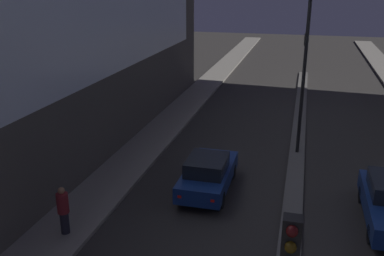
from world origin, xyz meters
name	(u,v)px	position (x,y,z in m)	size (l,w,h in m)	color
median_strip	(298,143)	(0.00, 19.08, 0.06)	(0.73, 36.16, 0.11)	#56544F
traffic_light_mid	(306,49)	(0.00, 30.19, 3.25)	(0.32, 0.42, 4.25)	black
street_lamp	(308,32)	(0.00, 17.74, 5.82)	(0.47, 0.47, 8.90)	black
car_left_lane	(208,173)	(-3.34, 12.90, 0.76)	(1.73, 4.07, 1.52)	navy
pedestrian_on_left_sidewalk	(63,209)	(-7.15, 8.56, 1.01)	(0.38, 0.38, 1.65)	black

